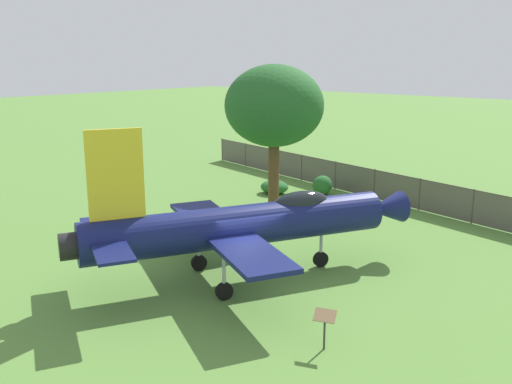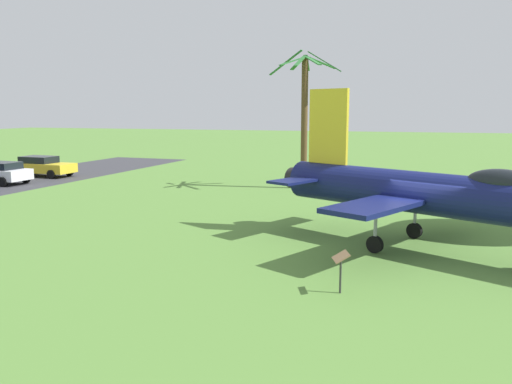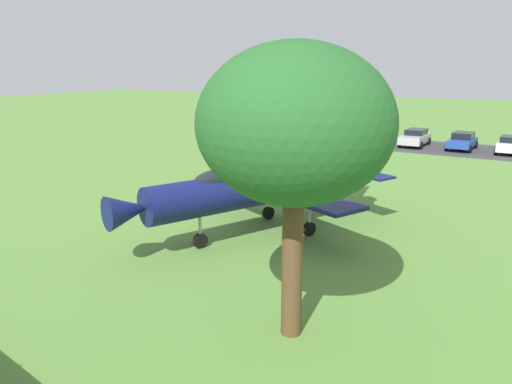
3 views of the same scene
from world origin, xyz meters
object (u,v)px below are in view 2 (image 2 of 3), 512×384
(palm_tree, at_px, (304,115))
(parked_car_yellow, at_px, (42,166))
(info_plaque, at_px, (341,263))
(display_jet, at_px, (436,193))

(palm_tree, xyz_separation_m, parked_car_yellow, (-19.73, 0.29, -3.79))
(info_plaque, relative_size, parked_car_yellow, 0.24)
(info_plaque, distance_m, parked_car_yellow, 30.82)
(info_plaque, xyz_separation_m, parked_car_yellow, (-24.49, 18.71, -0.08))
(info_plaque, bearing_deg, display_jet, 62.87)
(palm_tree, relative_size, parked_car_yellow, 1.78)
(info_plaque, bearing_deg, parked_car_yellow, 142.63)
(display_jet, xyz_separation_m, parked_car_yellow, (-27.05, 13.71, -1.33))
(display_jet, distance_m, parked_car_yellow, 30.36)
(palm_tree, distance_m, parked_car_yellow, 20.10)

